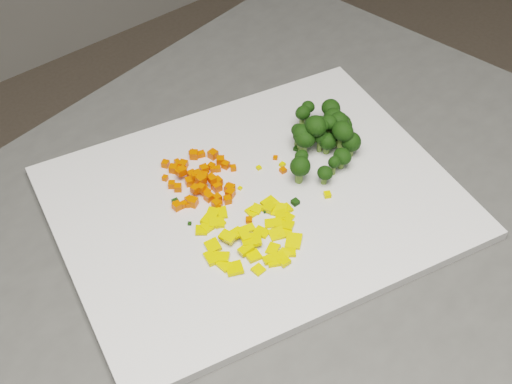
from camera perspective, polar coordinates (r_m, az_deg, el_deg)
cutting_board at (r=0.78m, az=0.00°, el=-0.80°), size 0.48×0.41×0.01m
carrot_pile at (r=0.79m, az=-4.77°, el=1.42°), size 0.09×0.09×0.03m
pepper_pile at (r=0.73m, az=-0.59°, el=-3.32°), size 0.11×0.11×0.02m
broccoli_pile at (r=0.82m, az=5.11°, el=4.56°), size 0.11×0.11×0.05m
carrot_cube_0 at (r=0.79m, az=-3.12°, el=0.82°), size 0.01×0.01×0.01m
carrot_cube_1 at (r=0.78m, az=-4.43°, el=0.32°), size 0.01×0.01×0.01m
carrot_cube_2 at (r=0.78m, az=-5.41°, el=-0.64°), size 0.01×0.01×0.01m
carrot_cube_3 at (r=0.80m, az=-4.18°, el=1.84°), size 0.01×0.01×0.01m
carrot_cube_4 at (r=0.80m, az=-6.16°, el=1.59°), size 0.01×0.01×0.01m
carrot_cube_5 at (r=0.77m, az=-6.49°, el=-1.07°), size 0.01×0.01×0.01m
carrot_cube_6 at (r=0.80m, az=-4.57°, el=0.91°), size 0.01×0.01×0.01m
carrot_cube_7 at (r=0.81m, az=-1.83°, el=1.94°), size 0.01×0.01×0.01m
carrot_cube_8 at (r=0.83m, az=-4.59°, el=2.98°), size 0.01×0.01×0.01m
carrot_cube_9 at (r=0.81m, az=-5.76°, el=1.78°), size 0.01×0.01×0.01m
carrot_cube_10 at (r=0.81m, az=-3.58°, el=2.06°), size 0.01×0.01×0.01m
carrot_cube_11 at (r=0.82m, az=-2.86°, el=2.54°), size 0.01×0.01×0.01m
carrot_cube_12 at (r=0.77m, az=-6.34°, el=-1.13°), size 0.01×0.01×0.01m
carrot_cube_13 at (r=0.79m, az=-3.15°, el=0.42°), size 0.01×0.01×0.01m
carrot_cube_14 at (r=0.81m, az=-6.28°, el=2.06°), size 0.01×0.01×0.01m
carrot_cube_15 at (r=0.79m, az=-4.44°, el=0.73°), size 0.01×0.01×0.01m
carrot_cube_16 at (r=0.77m, az=-3.16°, el=-0.98°), size 0.01×0.01×0.01m
carrot_cube_17 at (r=0.78m, az=-2.20°, el=0.30°), size 0.01×0.01×0.01m
carrot_cube_18 at (r=0.83m, az=-4.99°, el=3.00°), size 0.01×0.01×0.01m
carrot_cube_19 at (r=0.82m, az=-3.46°, el=3.03°), size 0.01×0.01×0.01m
carrot_cube_20 at (r=0.77m, az=-3.18°, el=-0.96°), size 0.01×0.01×0.01m
carrot_cube_21 at (r=0.78m, az=-4.91°, el=0.23°), size 0.01×0.01×0.01m
carrot_cube_22 at (r=0.79m, az=-4.63°, el=1.38°), size 0.01×0.01×0.01m
carrot_cube_23 at (r=0.80m, az=-4.91°, el=0.95°), size 0.01×0.01×0.01m
carrot_cube_24 at (r=0.78m, az=-3.80°, el=-0.39°), size 0.01×0.01×0.01m
carrot_cube_25 at (r=0.78m, az=-4.03°, el=-0.04°), size 0.01×0.01×0.01m
carrot_cube_26 at (r=0.79m, az=-4.89°, el=1.29°), size 0.01×0.01×0.01m
carrot_cube_27 at (r=0.79m, az=-3.34°, el=0.52°), size 0.01×0.01×0.01m
carrot_cube_28 at (r=0.82m, az=-6.13°, el=2.10°), size 0.01×0.01×0.01m
carrot_cube_29 at (r=0.83m, az=-4.35°, el=3.05°), size 0.01×0.01×0.01m
carrot_cube_30 at (r=0.77m, az=-5.06°, el=-0.81°), size 0.01×0.01×0.01m
carrot_cube_31 at (r=0.79m, az=-4.69°, el=0.25°), size 0.01×0.01×0.01m
carrot_cube_32 at (r=0.81m, az=-5.83°, el=2.19°), size 0.01×0.01×0.01m
carrot_cube_33 at (r=0.80m, az=-4.62°, el=1.13°), size 0.01×0.01×0.01m
carrot_cube_34 at (r=0.82m, az=-7.26°, el=2.25°), size 0.01×0.01×0.01m
carrot_cube_35 at (r=0.79m, az=-5.35°, el=0.83°), size 0.01×0.01×0.01m
carrot_cube_36 at (r=0.78m, az=-4.42°, el=0.97°), size 0.01×0.01×0.01m
carrot_cube_37 at (r=0.81m, az=-4.17°, el=1.85°), size 0.01×0.01×0.01m
carrot_cube_38 at (r=0.77m, az=-5.80°, el=-0.99°), size 0.01×0.01×0.01m
carrot_cube_39 at (r=0.77m, az=-2.99°, el=-1.03°), size 0.01×0.01×0.01m
carrot_cube_40 at (r=0.83m, az=-5.11°, el=3.14°), size 0.01×0.01×0.01m
carrot_cube_41 at (r=0.77m, az=-2.29°, el=-0.63°), size 0.01×0.01×0.01m
carrot_cube_42 at (r=0.81m, az=-3.48°, el=1.84°), size 0.01×0.01×0.01m
carrot_cube_43 at (r=0.80m, az=-5.94°, el=1.68°), size 0.01×0.01×0.01m
carrot_cube_44 at (r=0.79m, az=-4.18°, el=0.38°), size 0.01×0.01×0.01m
carrot_cube_45 at (r=0.78m, az=-2.08°, el=0.30°), size 0.01×0.01×0.01m
carrot_cube_46 at (r=0.80m, az=-7.28°, el=1.12°), size 0.01×0.01×0.01m
carrot_cube_47 at (r=0.80m, az=-5.16°, el=1.37°), size 0.01×0.01×0.01m
carrot_cube_48 at (r=0.79m, az=-6.26°, el=0.35°), size 0.01×0.01×0.01m
carrot_cube_49 at (r=0.79m, az=-4.17°, el=1.30°), size 0.01×0.01×0.01m
carrot_cube_50 at (r=0.77m, az=-5.40°, el=-0.99°), size 0.01×0.01×0.01m
carrot_cube_51 at (r=0.81m, az=-2.44°, el=2.18°), size 0.01×0.01×0.01m
carrot_cube_52 at (r=0.78m, az=-3.53°, el=0.99°), size 0.01×0.01×0.01m
carrot_cube_53 at (r=0.79m, az=-4.74°, el=0.79°), size 0.01×0.01×0.01m
carrot_cube_54 at (r=0.78m, az=-2.07°, el=-0.10°), size 0.01×0.01×0.01m
carrot_cube_55 at (r=0.81m, az=-3.07°, el=1.86°), size 0.01×0.01×0.01m
carrot_cube_56 at (r=0.81m, az=-6.62°, el=1.87°), size 0.01×0.01×0.01m
carrot_cube_57 at (r=0.77m, az=-3.11°, el=-0.49°), size 0.01×0.01×0.01m
carrot_cube_58 at (r=0.79m, az=-4.71°, el=1.49°), size 0.01×0.01×0.01m
carrot_cube_59 at (r=0.80m, az=-3.60°, el=1.15°), size 0.01×0.01×0.01m
carrot_cube_60 at (r=0.82m, az=-6.33°, el=2.40°), size 0.01×0.01×0.01m
carrot_cube_61 at (r=0.79m, az=-6.76°, el=0.60°), size 0.01×0.01×0.01m
pepper_chunk_0 at (r=0.74m, az=-1.54°, el=-3.28°), size 0.01×0.01×0.00m
pepper_chunk_1 at (r=0.74m, az=0.46°, el=-3.23°), size 0.02×0.02×0.01m
pepper_chunk_2 at (r=0.72m, az=-3.63°, el=-5.30°), size 0.01×0.02×0.01m
pepper_chunk_3 at (r=0.75m, az=1.41°, el=-2.52°), size 0.02×0.02×0.01m
pepper_chunk_4 at (r=0.73m, az=-3.47°, el=-4.33°), size 0.02×0.02×0.01m
pepper_chunk_5 at (r=0.77m, az=2.26°, el=-1.39°), size 0.02×0.02×0.00m
pepper_chunk_6 at (r=0.72m, az=2.09°, el=-5.15°), size 0.02×0.02×0.01m
pepper_chunk_7 at (r=0.72m, az=-0.22°, el=-5.12°), size 0.02×0.02×0.01m
pepper_chunk_8 at (r=0.72m, az=-2.54°, el=-5.87°), size 0.01×0.02×0.00m
pepper_chunk_9 at (r=0.73m, az=-0.91°, el=-3.49°), size 0.01×0.02×0.01m
pepper_chunk_10 at (r=0.72m, az=2.05°, el=-5.41°), size 0.01×0.02×0.01m
pepper_chunk_11 at (r=0.75m, az=-3.10°, el=-2.43°), size 0.01×0.01×0.01m
pepper_chunk_12 at (r=0.77m, az=1.13°, el=-0.89°), size 0.02×0.02×0.01m
pepper_chunk_13 at (r=0.76m, az=1.97°, el=-1.67°), size 0.02×0.02×0.01m
pepper_chunk_14 at (r=0.73m, az=1.37°, el=-4.59°), size 0.02×0.02×0.01m
pepper_chunk_15 at (r=0.76m, az=-3.93°, el=-2.18°), size 0.02×0.01×0.01m
pepper_chunk_16 at (r=0.74m, az=2.33°, el=-3.20°), size 0.02×0.02×0.00m
pepper_chunk_17 at (r=0.72m, az=-0.81°, el=-4.59°), size 0.02×0.01×0.01m
pepper_chunk_18 at (r=0.74m, az=1.68°, el=-3.39°), size 0.02×0.02×0.01m
pepper_chunk_19 at (r=0.76m, az=1.87°, el=-1.43°), size 0.02×0.02×0.01m
pepper_chunk_20 at (r=0.71m, az=-1.74°, el=-6.12°), size 0.02×0.02×0.01m
pepper_chunk_21 at (r=0.77m, az=1.11°, el=-1.20°), size 0.02×0.02×0.01m
pepper_chunk_22 at (r=0.71m, az=0.19°, el=-6.24°), size 0.01×0.01×0.00m
pepper_chunk_23 at (r=0.76m, az=-3.52°, el=-1.79°), size 0.02×0.02×0.00m
pepper_chunk_24 at (r=0.75m, az=-3.94°, el=-2.81°), size 0.01×0.01×0.00m
pepper_chunk_25 at (r=0.73m, az=-0.10°, el=-3.81°), size 0.02×0.02×0.01m
pepper_chunk_26 at (r=0.72m, az=1.63°, el=-5.44°), size 0.02×0.02×0.01m
pepper_chunk_27 at (r=0.76m, az=-2.69°, el=-1.66°), size 0.02×0.02×0.01m
pepper_chunk_28 at (r=0.75m, az=-0.69°, el=-3.00°), size 0.02×0.01×0.01m
pepper_chunk_29 at (r=0.76m, az=0.04°, el=-1.38°), size 0.02×0.02×0.01m
pepper_chunk_30 at (r=0.76m, az=-0.28°, el=-1.59°), size 0.01×0.01×0.00m
pepper_chunk_31 at (r=0.73m, az=-2.28°, el=-3.60°), size 0.02×0.02×0.01m
pepper_chunk_32 at (r=0.72m, az=1.12°, el=-5.41°), size 0.02×0.01×0.01m
pepper_chunk_33 at (r=0.76m, az=2.39°, el=-1.99°), size 0.02×0.02×0.01m
pepper_chunk_34 at (r=0.75m, az=2.32°, el=-2.66°), size 0.02×0.02×0.01m
pepper_chunk_35 at (r=0.75m, az=-4.39°, el=-3.05°), size 0.02×0.02×0.01m
pepper_chunk_36 at (r=0.75m, az=-3.16°, el=-2.49°), size 0.02×0.02×0.01m
pepper_chunk_37 at (r=0.73m, az=2.75°, el=-4.85°), size 0.02×0.02×0.00m
pepper_chunk_38 at (r=0.73m, az=-0.50°, el=-4.01°), size 0.02×0.02×0.01m
pepper_chunk_39 at (r=0.74m, az=3.04°, el=-3.94°), size 0.02×0.02×0.01m
pepper_chunk_40 at (r=0.72m, az=-2.80°, el=-5.24°), size 0.02×0.02×0.01m
broccoli_floret_0 at (r=0.82m, az=5.28°, el=4.87°), size 0.02×0.02×0.03m
broccoli_floret_1 at (r=0.79m, az=3.48°, el=1.69°), size 0.03×0.03×0.03m
broccoli_floret_2 at (r=0.80m, az=6.23°, el=2.07°), size 0.02×0.02×0.02m
broccoli_floret_3 at (r=0.83m, az=5.80°, el=5.16°), size 0.03×0.03×0.03m
broccoli_floret_4 at (r=0.87m, az=5.93°, el=6.35°), size 0.03×0.03×0.03m
broccoli_floret_5 at (r=0.84m, az=6.53°, el=5.13°), size 0.03×0.03×0.04m
broccoli_floret_6 at (r=0.85m, az=4.41°, el=5.15°), size 0.02×0.02×0.02m
broccoli_floret_7 at (r=0.83m, az=5.67°, el=3.79°), size 0.03×0.03×0.02m
broccoli_floret_8 at (r=0.83m, az=3.58°, el=4.22°), size 0.03×0.03×0.03m
broccoli_floret_9 at (r=0.85m, az=7.12°, el=4.95°), size 0.02×0.02×0.03m
broccoli_floret_10 at (r=0.85m, az=5.17°, el=5.25°), size 0.02×0.02×0.03m
broccoli_floret_11 at (r=0.83m, az=7.55°, el=3.69°), size 0.03×0.03×0.03m
broccoli_floret_12 at (r=0.83m, az=3.32°, el=4.51°), size 0.02×0.02×0.03m
broccoli_floret_13 at (r=0.83m, az=5.14°, el=4.04°), size 0.02×0.02×0.03m
broccoli_floret_14 at (r=0.84m, az=6.54°, el=4.35°), size 0.02×0.02×0.02m
broccoli_floret_15 at (r=0.82m, az=4.72°, el=4.98°), size 0.03×0.03×0.03m
broccoli_floret_16 at (r=0.82m, az=3.63°, el=4.28°), size 0.03×0.03×0.03m
broccoli_floret_17 at (r=0.82m, az=6.86°, el=4.49°), size 0.03×0.03×0.03m
broccoli_floret_18 at (r=0.79m, az=5.48°, el=1.29°), size 0.02×0.02×0.02m
broccoli_floret_19 at (r=0.81m, az=6.84°, el=2.60°), size 0.03×0.03×0.02m
broccoli_floret_20 at (r=0.85m, az=6.16°, el=5.56°), size 0.03×0.03×0.03m
broccoli_floret_21 at (r=0.80m, az=3.61°, el=2.54°), size 0.02×0.02×0.02m
broccoli_floret_22 at (r=0.85m, az=6.96°, el=5.22°), size 0.02×0.02×0.03m
broccoli_floret_23 at (r=0.85m, az=3.71°, el=5.88°), size 0.03×0.03×0.03m
broccoli_floret_24 at (r=0.87m, az=4.13°, el=6.34°), size 0.02×0.02×0.03m
broccoli_floret_25 at (r=0.82m, az=3.83°, el=3.97°), size 0.03×0.03×0.03m
stray_bit_0 at (r=0.78m, az=5.73°, el=-0.21°), size 0.01×0.01×0.01m
stray_bit_1 at (r=0.78m, az=-6.46°, el=-0.77°), size 0.01×0.01×0.00m
stray_bit_2 at (r=0.81m, az=2.18°, el=1.75°), size 0.01×0.01×0.00m
stray_bit_3 at (r=0.75m, az=-5.33°, el=-2.53°), size 0.01×0.01×0.00m
stray_bit_4 at (r=0.81m, az=2.12°, el=2.21°), size 0.01×0.01×0.00m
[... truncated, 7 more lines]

